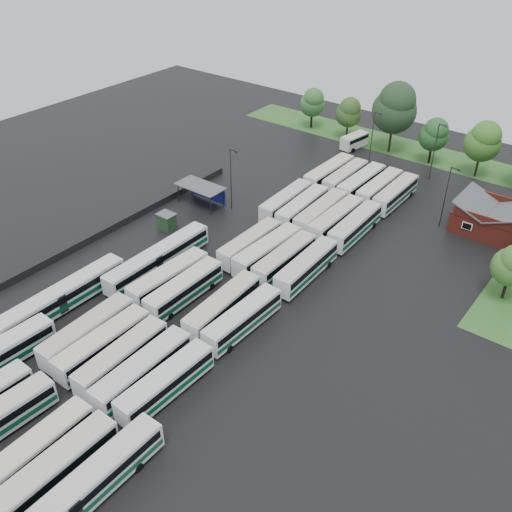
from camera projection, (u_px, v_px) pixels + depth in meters
The scene contains 49 objects.
ground at pixel (187, 308), 73.61m from camera, with size 160.00×160.00×0.00m, color black.
brick_building at pixel (489, 220), 88.45m from camera, with size 10.07×8.60×5.39m.
wash_shed at pixel (202, 188), 95.14m from camera, with size 8.20×4.20×3.58m.
utility_hut at pixel (167, 221), 89.37m from camera, with size 2.70×2.20×2.62m.
grass_strip_north at pixel (416, 151), 115.12m from camera, with size 80.00×10.00×0.01m, color #316423.
west_fence at pixel (119, 225), 89.80m from camera, with size 0.10×50.00×1.20m, color #2D2D30.
bus_r0c3 at pixel (34, 452), 53.02m from camera, with size 2.94×12.34×3.42m.
bus_r0c4 at pixel (55, 471), 51.28m from camera, with size 2.75×12.71×3.53m.
bus_r1c0 at pixel (88, 332), 66.80m from camera, with size 3.21×12.72×3.51m.
bus_r1c1 at pixel (103, 344), 65.14m from camera, with size 2.74×12.40×3.45m.
bus_r1c2 at pixel (122, 357), 63.41m from camera, with size 3.14×12.32×3.40m.
bus_r1c3 at pixel (143, 370), 61.63m from camera, with size 2.91×12.74×3.53m.
bus_r1c4 at pixel (166, 383), 60.26m from camera, with size 2.87×12.22×3.39m.
bus_r2c0 at pixel (169, 278), 75.70m from camera, with size 3.11×12.61×3.49m.
bus_r2c1 at pixel (184, 289), 73.85m from camera, with size 2.65×12.28×3.42m.
bus_r2c3 at pixel (223, 306), 70.81m from camera, with size 3.23×12.70×3.51m.
bus_r2c4 at pixel (243, 319), 68.92m from camera, with size 2.87×12.19×3.38m.
bus_r3c1 at pixel (250, 244), 82.92m from camera, with size 2.64×12.05×3.35m.
bus_r3c2 at pixel (268, 251), 81.15m from camera, with size 3.15×12.79×3.54m.
bus_r3c3 at pixel (285, 259), 79.61m from camera, with size 2.61×12.18×3.39m.
bus_r3c4 at pixel (307, 267), 77.93m from camera, with size 3.06×12.63×3.49m.
bus_r4c0 at pixel (286, 201), 93.56m from camera, with size 3.08×12.35×3.41m.
bus_r4c1 at pixel (302, 208), 91.78m from camera, with size 3.26×12.54×3.46m.
bus_r4c2 at pixel (321, 213), 90.26m from camera, with size 3.14×12.77×3.53m.
bus_r4c3 at pixel (336, 219), 88.55m from camera, with size 2.72×12.62×3.51m.
bus_r4c4 at pixel (355, 226), 86.92m from camera, with size 3.08×12.76×3.53m.
bus_r5c0 at pixel (329, 173), 102.31m from camera, with size 2.86×12.74×3.54m.
bus_r5c1 at pixel (345, 177), 101.02m from camera, with size 2.69×12.05×3.35m.
bus_r5c2 at pixel (361, 183), 99.07m from camera, with size 2.76×12.57×3.49m.
bus_r5c3 at pixel (379, 188), 97.53m from camera, with size 2.63×12.29×3.42m.
bus_r5c4 at pixel (395, 194), 95.74m from camera, with size 2.74×12.35×3.43m.
artic_bus_west_b at pixel (158, 258), 79.75m from camera, with size 2.58×18.07×3.35m.
artic_bus_west_c at pixel (63, 297), 72.42m from camera, with size 2.70×18.37×3.41m.
artic_bus_east at pixel (76, 497), 49.14m from camera, with size 2.73×18.56×3.44m.
minibus at pixel (354, 141), 115.73m from camera, with size 3.32×6.68×2.79m.
tree_north_0 at pixel (313, 102), 122.50m from camera, with size 5.41×5.41×8.95m.
tree_north_1 at pixel (349, 112), 117.52m from camera, with size 5.39×5.39×8.93m.
tree_north_2 at pixel (395, 107), 109.60m from camera, with size 8.67×8.67×14.36m.
tree_north_3 at pixel (434, 134), 107.03m from camera, with size 5.56×5.56×9.21m.
tree_north_4 at pixel (484, 141), 101.74m from camera, with size 6.50×6.50×10.77m.
lamp_post_ne at pixel (447, 193), 87.29m from camera, with size 1.58×0.31×10.27m.
lamp_post_nw at pixel (231, 175), 91.82m from camera, with size 1.66×0.32×10.77m.
lamp_post_back_w at pixel (373, 134), 106.60m from camera, with size 1.60×0.31×10.40m.
lamp_post_back_e at pixel (436, 148), 101.15m from camera, with size 1.63×0.32×10.61m.
puddle_0 at pixel (21, 404), 60.22m from camera, with size 4.82×4.82×0.01m, color black.
puddle_1 at pixel (93, 472), 53.37m from camera, with size 3.14×3.14×0.01m, color black.
puddle_2 at pixel (167, 280), 78.67m from camera, with size 6.99×6.99×0.01m, color black.
puddle_3 at pixel (222, 337), 68.98m from camera, with size 2.87×2.87×0.01m, color black.
puddle_4 at pixel (137, 450), 55.39m from camera, with size 3.63×3.63×0.01m, color black.
Camera 1 is at (42.16, -39.90, 46.62)m, focal length 40.00 mm.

